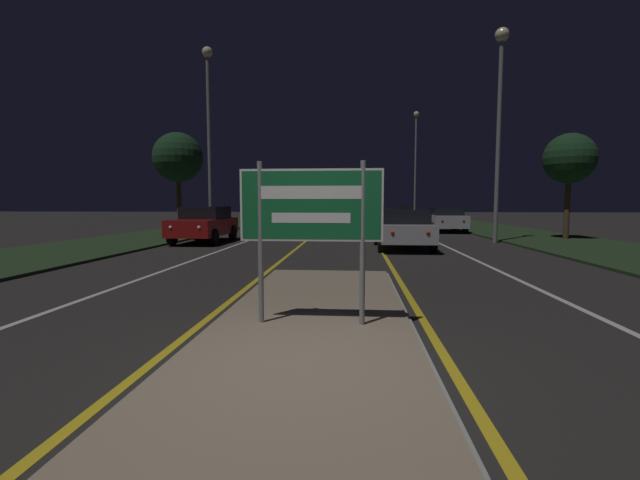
{
  "coord_description": "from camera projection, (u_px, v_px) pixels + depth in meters",
  "views": [
    {
      "loc": [
        0.55,
        -4.03,
        1.69
      ],
      "look_at": [
        0.0,
        3.02,
        1.08
      ],
      "focal_mm": 24.0,
      "sensor_mm": 36.0,
      "label": 1
    }
  ],
  "objects": [
    {
      "name": "ground_plane",
      "position": [
        296.0,
        376.0,
        4.19
      ],
      "size": [
        160.0,
        160.0,
        0.0
      ],
      "primitive_type": "plane",
      "color": "#282623"
    },
    {
      "name": "median_island",
      "position": [
        311.0,
        327.0,
        5.7
      ],
      "size": [
        2.76,
        9.13,
        0.1
      ],
      "color": "#999993",
      "rests_on": "ground_plane"
    },
    {
      "name": "verge_left",
      "position": [
        180.0,
        232.0,
        24.79
      ],
      "size": [
        5.0,
        100.0,
        0.08
      ],
      "color": "#23381E",
      "rests_on": "ground_plane"
    },
    {
      "name": "verge_right",
      "position": [
        517.0,
        234.0,
        23.32
      ],
      "size": [
        5.0,
        100.0,
        0.08
      ],
      "color": "#23381E",
      "rests_on": "ground_plane"
    },
    {
      "name": "centre_line_yellow_left",
      "position": [
        322.0,
        228.0,
        29.15
      ],
      "size": [
        0.12,
        70.0,
        0.01
      ],
      "color": "gold",
      "rests_on": "ground_plane"
    },
    {
      "name": "centre_line_yellow_right",
      "position": [
        368.0,
        228.0,
        28.9
      ],
      "size": [
        0.12,
        70.0,
        0.01
      ],
      "color": "gold",
      "rests_on": "ground_plane"
    },
    {
      "name": "lane_line_white_left",
      "position": [
        284.0,
        228.0,
        29.35
      ],
      "size": [
        0.12,
        70.0,
        0.01
      ],
      "color": "silver",
      "rests_on": "ground_plane"
    },
    {
      "name": "lane_line_white_right",
      "position": [
        408.0,
        229.0,
        28.7
      ],
      "size": [
        0.12,
        70.0,
        0.01
      ],
      "color": "silver",
      "rests_on": "ground_plane"
    },
    {
      "name": "edge_line_white_left",
      "position": [
        241.0,
        228.0,
        29.58
      ],
      "size": [
        0.1,
        70.0,
        0.01
      ],
      "color": "silver",
      "rests_on": "ground_plane"
    },
    {
      "name": "edge_line_white_right",
      "position": [
        453.0,
        229.0,
        28.47
      ],
      "size": [
        0.1,
        70.0,
        0.01
      ],
      "color": "silver",
      "rests_on": "ground_plane"
    },
    {
      "name": "highway_sign",
      "position": [
        311.0,
        212.0,
        5.56
      ],
      "size": [
        1.87,
        0.07,
        2.14
      ],
      "color": "gray",
      "rests_on": "median_island"
    },
    {
      "name": "streetlight_left_near",
      "position": [
        209.0,
        120.0,
        19.94
      ],
      "size": [
        0.49,
        0.49,
        8.88
      ],
      "color": "gray",
      "rests_on": "ground_plane"
    },
    {
      "name": "streetlight_right_near",
      "position": [
        500.0,
        99.0,
        17.83
      ],
      "size": [
        0.57,
        0.57,
        8.91
      ],
      "color": "gray",
      "rests_on": "ground_plane"
    },
    {
      "name": "streetlight_right_far",
      "position": [
        416.0,
        151.0,
        41.98
      ],
      "size": [
        0.54,
        0.54,
        10.65
      ],
      "color": "gray",
      "rests_on": "ground_plane"
    },
    {
      "name": "car_receding_0",
      "position": [
        403.0,
        228.0,
        15.91
      ],
      "size": [
        1.98,
        4.34,
        1.45
      ],
      "color": "#B7B7BC",
      "rests_on": "ground_plane"
    },
    {
      "name": "car_receding_1",
      "position": [
        445.0,
        219.0,
        25.44
      ],
      "size": [
        1.99,
        4.5,
        1.43
      ],
      "color": "#B7B7BC",
      "rests_on": "ground_plane"
    },
    {
      "name": "car_receding_2",
      "position": [
        382.0,
        216.0,
        34.54
      ],
      "size": [
        1.87,
        4.75,
        1.29
      ],
      "color": "silver",
      "rests_on": "ground_plane"
    },
    {
      "name": "car_receding_3",
      "position": [
        404.0,
        212.0,
        46.3
      ],
      "size": [
        1.97,
        4.46,
        1.42
      ],
      "color": "maroon",
      "rests_on": "ground_plane"
    },
    {
      "name": "car_approaching_0",
      "position": [
        205.0,
        224.0,
        18.57
      ],
      "size": [
        1.96,
        4.37,
        1.55
      ],
      "color": "maroon",
      "rests_on": "ground_plane"
    },
    {
      "name": "car_approaching_1",
      "position": [
        313.0,
        216.0,
        30.46
      ],
      "size": [
        1.87,
        4.43,
        1.49
      ],
      "color": "black",
      "rests_on": "ground_plane"
    },
    {
      "name": "car_approaching_2",
      "position": [
        294.0,
        212.0,
        45.76
      ],
      "size": [
        1.96,
        4.2,
        1.38
      ],
      "color": "#B7B7BC",
      "rests_on": "ground_plane"
    },
    {
      "name": "roadside_palm_left",
      "position": [
        178.0,
        158.0,
        22.77
      ],
      "size": [
        2.62,
        2.62,
        5.37
      ],
      "color": "#4C3823",
      "rests_on": "verge_left"
    },
    {
      "name": "roadside_palm_right",
      "position": [
        569.0,
        159.0,
        19.22
      ],
      "size": [
        2.24,
        2.24,
        4.76
      ],
      "color": "#4C3823",
      "rests_on": "verge_right"
    }
  ]
}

